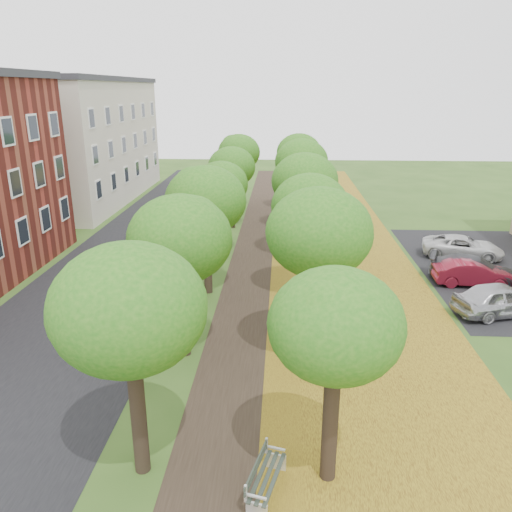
# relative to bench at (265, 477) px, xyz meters

# --- Properties ---
(ground) EXTENTS (120.00, 120.00, 0.00)m
(ground) POSITION_rel_bench_xyz_m (-1.01, 0.61, -0.46)
(ground) COLOR #2D4C19
(ground) RESTS_ON ground
(street_asphalt) EXTENTS (8.00, 70.00, 0.01)m
(street_asphalt) POSITION_rel_bench_xyz_m (-8.51, 15.61, -0.45)
(street_asphalt) COLOR black
(street_asphalt) RESTS_ON ground
(footpath) EXTENTS (3.20, 70.00, 0.01)m
(footpath) POSITION_rel_bench_xyz_m (-1.01, 15.61, -0.45)
(footpath) COLOR black
(footpath) RESTS_ON ground
(leaf_verge) EXTENTS (7.50, 70.00, 0.01)m
(leaf_verge) POSITION_rel_bench_xyz_m (3.99, 15.61, -0.45)
(leaf_verge) COLOR #A88F1F
(leaf_verge) RESTS_ON ground
(parking_lot) EXTENTS (9.00, 16.00, 0.01)m
(parking_lot) POSITION_rel_bench_xyz_m (12.49, 16.61, -0.45)
(parking_lot) COLOR black
(parking_lot) RESTS_ON ground
(tree_row_west) EXTENTS (3.46, 33.46, 5.89)m
(tree_row_west) POSITION_rel_bench_xyz_m (-3.21, 15.61, 3.92)
(tree_row_west) COLOR black
(tree_row_west) RESTS_ON ground
(tree_row_east) EXTENTS (3.46, 33.46, 5.89)m
(tree_row_east) POSITION_rel_bench_xyz_m (1.59, 15.61, 3.92)
(tree_row_east) COLOR black
(tree_row_east) RESTS_ON ground
(building_cream) EXTENTS (10.30, 20.30, 10.40)m
(building_cream) POSITION_rel_bench_xyz_m (-18.01, 33.61, 4.75)
(building_cream) COLOR beige
(building_cream) RESTS_ON ground
(bench) EXTENTS (0.98, 1.93, 0.88)m
(bench) POSITION_rel_bench_xyz_m (0.00, 0.00, 0.00)
(bench) COLOR #2A352B
(bench) RESTS_ON ground
(car_silver) EXTENTS (4.57, 2.82, 1.45)m
(car_silver) POSITION_rel_bench_xyz_m (9.99, 10.77, 0.27)
(car_silver) COLOR #B1B0B5
(car_silver) RESTS_ON ground
(car_red) EXTENTS (3.94, 1.56, 1.28)m
(car_red) POSITION_rel_bench_xyz_m (9.99, 14.26, 0.18)
(car_red) COLOR maroon
(car_red) RESTS_ON ground
(car_grey) EXTENTS (4.77, 3.21, 1.28)m
(car_grey) POSITION_rel_bench_xyz_m (10.26, 14.82, 0.19)
(car_grey) COLOR #323337
(car_grey) RESTS_ON ground
(car_white) EXTENTS (4.89, 3.05, 1.26)m
(car_white) POSITION_rel_bench_xyz_m (10.97, 18.72, 0.17)
(car_white) COLOR silver
(car_white) RESTS_ON ground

